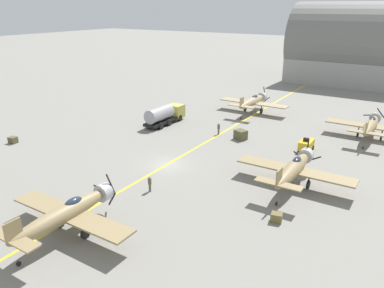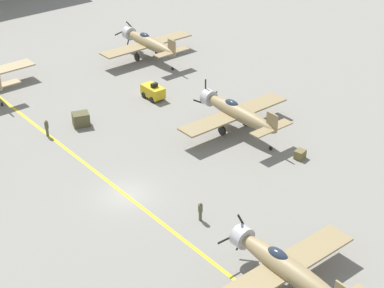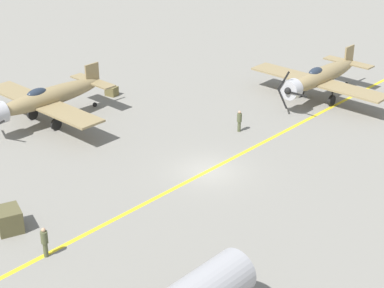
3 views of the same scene
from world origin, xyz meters
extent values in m
plane|color=gray|center=(0.00, 0.00, 0.00)|extent=(400.00, 400.00, 0.00)
cube|color=yellow|center=(0.00, 0.00, 0.00)|extent=(0.30, 160.00, 0.01)
ellipsoid|color=#917D54|center=(14.17, 1.90, 2.05)|extent=(1.50, 9.50, 1.42)
ellipsoid|color=#232D3D|center=(14.17, 3.04, 2.61)|extent=(0.80, 1.70, 0.76)
cube|color=#917D54|center=(14.17, 2.66, 1.71)|extent=(12.00, 2.10, 0.16)
cube|color=#917D54|center=(14.17, -2.19, 2.20)|extent=(4.40, 1.10, 0.12)
cube|color=#917D54|center=(14.17, -2.19, 2.85)|extent=(0.14, 1.30, 1.60)
cylinder|color=black|center=(12.67, 2.66, 1.08)|extent=(0.14, 0.14, 1.26)
cylinder|color=black|center=(12.67, 2.66, 0.45)|extent=(0.22, 0.90, 0.90)
cylinder|color=black|center=(15.67, 2.66, 1.08)|extent=(0.14, 0.14, 1.26)
cylinder|color=black|center=(15.67, 2.66, 0.45)|extent=(0.22, 0.90, 0.90)
cylinder|color=black|center=(14.17, -2.25, 0.18)|extent=(0.12, 0.36, 0.36)
ellipsoid|color=#937F56|center=(1.68, -16.15, 2.05)|extent=(1.50, 9.50, 1.42)
cylinder|color=#B7B7BC|center=(1.68, -11.70, 2.05)|extent=(1.58, 0.90, 1.58)
ellipsoid|color=#232D3D|center=(1.68, -15.01, 2.61)|extent=(0.80, 1.70, 0.76)
cube|color=#937F56|center=(1.68, -15.39, 1.71)|extent=(12.00, 2.10, 0.16)
cube|color=#937F56|center=(1.68, -20.24, 2.20)|extent=(4.40, 1.10, 0.12)
cube|color=#937F56|center=(1.68, -20.24, 2.85)|extent=(0.14, 1.30, 1.60)
sphere|color=black|center=(1.68, -11.20, 2.05)|extent=(0.56, 0.56, 0.56)
cube|color=black|center=(2.09, -11.20, 2.82)|extent=(0.94, 0.06, 1.61)
cube|color=black|center=(0.81, -11.20, 2.01)|extent=(1.75, 0.06, 0.21)
cube|color=black|center=(2.15, -11.20, 1.31)|extent=(1.05, 0.06, 1.55)
cylinder|color=black|center=(0.18, -15.39, 1.08)|extent=(0.14, 0.14, 1.26)
cylinder|color=black|center=(0.18, -15.39, 0.45)|extent=(0.22, 0.90, 0.90)
cylinder|color=black|center=(3.18, -15.39, 1.08)|extent=(0.14, 0.14, 1.26)
cylinder|color=black|center=(3.18, -15.39, 0.45)|extent=(0.22, 0.90, 0.90)
cylinder|color=black|center=(1.68, -20.30, 0.18)|extent=(0.12, 0.36, 0.36)
cylinder|color=#515638|center=(-0.12, 12.80, 0.41)|extent=(0.25, 0.25, 0.82)
cylinder|color=#515638|center=(-0.12, 12.80, 1.15)|extent=(0.37, 0.37, 0.68)
sphere|color=tan|center=(-0.12, 12.80, 1.60)|extent=(0.22, 0.22, 0.22)
cylinder|color=#515638|center=(2.50, -6.32, 0.39)|extent=(0.24, 0.24, 0.78)
cylinder|color=#515638|center=(2.50, -6.32, 1.10)|extent=(0.36, 0.36, 0.65)
sphere|color=tan|center=(2.50, -6.32, 1.53)|extent=(0.21, 0.21, 0.21)
cube|color=brown|center=(15.13, -4.89, 0.39)|extent=(1.08, 0.96, 0.78)
cube|color=brown|center=(3.43, 12.65, 0.65)|extent=(1.91, 1.76, 1.30)
camera|label=1|loc=(23.87, -32.27, 17.44)|focal=35.00mm
camera|label=2|loc=(-22.87, -36.34, 29.05)|focal=60.00mm
camera|label=3|loc=(-24.25, 27.95, 19.31)|focal=60.00mm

